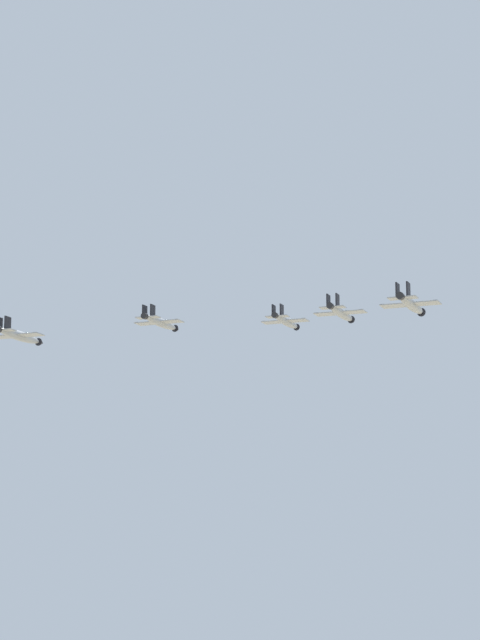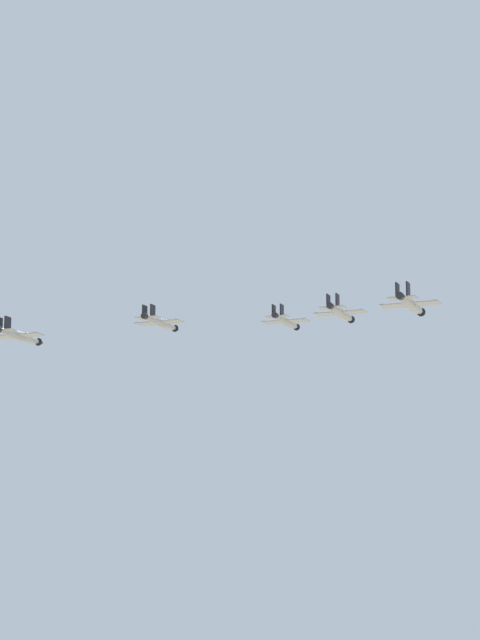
{
  "view_description": "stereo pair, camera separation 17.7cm",
  "coord_description": "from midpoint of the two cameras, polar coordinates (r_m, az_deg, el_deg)",
  "views": [
    {
      "loc": [
        242.01,
        9.49,
        54.27
      ],
      "look_at": [
        45.06,
        10.77,
        92.96
      ],
      "focal_mm": 68.62,
      "sensor_mm": 36.0,
      "label": 1
    },
    {
      "loc": [
        242.01,
        9.67,
        54.27
      ],
      "look_at": [
        45.06,
        10.77,
        92.96
      ],
      "focal_mm": 68.62,
      "sensor_mm": 36.0,
      "label": 2
    }
  ],
  "objects": [
    {
      "name": "jet_left_outer",
      "position": [
        201.21,
        -10.27,
        -0.72
      ],
      "size": [
        13.75,
        9.04,
        3.02
      ],
      "rotation": [
        0.0,
        0.0,
        2.76
      ],
      "color": "#9EA3A8"
    },
    {
      "name": "jet_lead",
      "position": [
        222.55,
        2.15,
        -0.06
      ],
      "size": [
        13.54,
        8.88,
        2.97
      ],
      "rotation": [
        0.0,
        0.0,
        2.77
      ],
      "color": "#9EA3A8"
    },
    {
      "name": "jet_left_wingman",
      "position": [
        210.83,
        -3.74,
        -0.11
      ],
      "size": [
        13.31,
        8.78,
        2.94
      ],
      "rotation": [
        0.0,
        0.0,
        2.75
      ],
      "color": "#9EA3A8"
    },
    {
      "name": "jet_right_wingman",
      "position": [
        199.17,
        4.73,
        0.34
      ],
      "size": [
        13.4,
        8.79,
        2.94
      ],
      "rotation": [
        0.0,
        0.0,
        2.77
      ],
      "color": "#9EA3A8"
    },
    {
      "name": "jet_right_outer",
      "position": [
        176.24,
        7.98,
        0.73
      ],
      "size": [
        13.47,
        8.87,
        2.97
      ],
      "rotation": [
        0.0,
        0.0,
        2.75
      ],
      "color": "#9EA3A8"
    }
  ]
}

